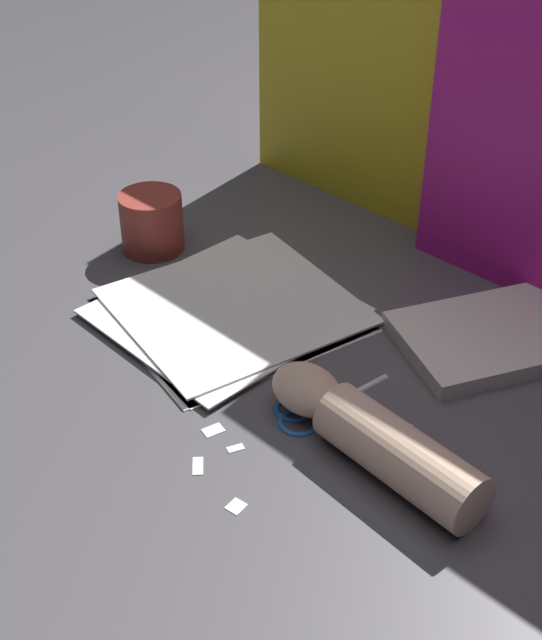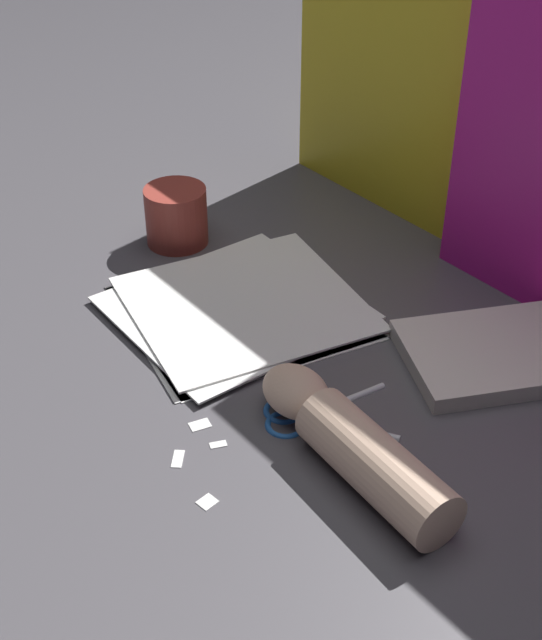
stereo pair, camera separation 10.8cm
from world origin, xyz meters
name	(u,v)px [view 2 (the right image)]	position (x,y,z in m)	size (l,w,h in m)	color
ground_plane	(264,341)	(0.00, 0.00, 0.00)	(6.00, 6.00, 0.00)	#4C494F
backdrop_panel_left	(426,71)	(-0.16, 0.37, 0.24)	(0.53, 0.08, 0.48)	yellow
paper_stack	(242,308)	(-0.07, 0.01, 0.01)	(0.31, 0.33, 0.01)	white
book_closed	(499,353)	(0.19, 0.23, 0.01)	(0.23, 0.27, 0.02)	silver
scissors	(308,414)	(0.15, -0.03, 0.00)	(0.15, 0.16, 0.01)	silver
hand_forearm	(353,444)	(0.24, -0.04, 0.03)	(0.29, 0.08, 0.07)	beige
paper_scrap_near	(207,502)	(0.21, -0.19, 0.00)	(0.02, 0.02, 0.00)	white
paper_scrap_mid	(200,425)	(0.10, -0.15, 0.00)	(0.02, 0.03, 0.00)	white
paper_scrap_far	(178,459)	(0.14, -0.19, 0.00)	(0.03, 0.03, 0.00)	white
paper_scrap_side	(218,444)	(0.14, -0.14, 0.00)	(0.01, 0.02, 0.00)	white
mug	(176,216)	(-0.29, 0.02, 0.04)	(0.09, 0.09, 0.09)	#99382D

